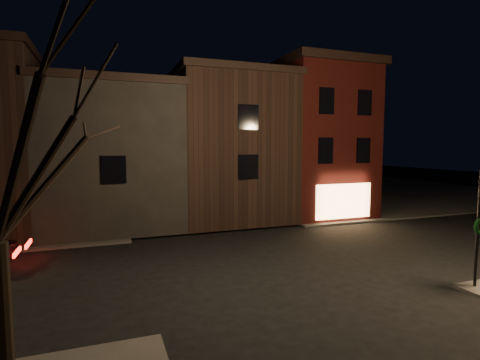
% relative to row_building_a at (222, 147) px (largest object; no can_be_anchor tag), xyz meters
% --- Properties ---
extents(ground, '(120.00, 120.00, 0.00)m').
position_rel_row_building_a_xyz_m(ground, '(-1.50, -10.50, -4.83)').
color(ground, black).
rests_on(ground, ground).
extents(sidewalk_far_right, '(30.00, 30.00, 0.12)m').
position_rel_row_building_a_xyz_m(sidewalk_far_right, '(18.50, 9.50, -4.77)').
color(sidewalk_far_right, '#2D2B28').
rests_on(sidewalk_far_right, ground).
extents(corner_building, '(6.50, 8.50, 10.50)m').
position_rel_row_building_a_xyz_m(corner_building, '(6.50, -1.03, 0.57)').
color(corner_building, '#410E0B').
rests_on(corner_building, ground).
extents(row_building_a, '(7.30, 10.30, 9.40)m').
position_rel_row_building_a_xyz_m(row_building_a, '(0.00, 0.00, 0.00)').
color(row_building_a, black).
rests_on(row_building_a, ground).
extents(row_building_b, '(7.80, 10.30, 8.40)m').
position_rel_row_building_a_xyz_m(row_building_b, '(-7.25, 0.00, -0.50)').
color(row_building_b, black).
rests_on(row_building_b, ground).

